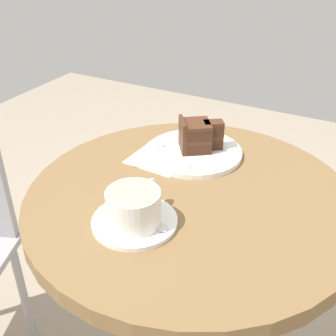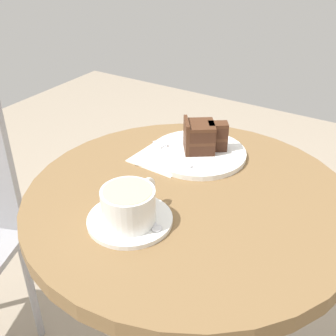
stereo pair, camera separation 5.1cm
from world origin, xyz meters
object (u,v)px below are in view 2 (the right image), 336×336
object	(u,v)px
napkin	(166,158)
coffee_cup	(129,205)
cake_plate	(198,153)
cake_slice	(202,137)
teaspoon	(153,220)
saucer	(130,220)
fork	(169,150)

from	to	relation	value
napkin	coffee_cup	bearing A→B (deg)	-163.34
cake_plate	cake_slice	world-z (taller)	cake_slice
coffee_cup	cake_slice	xyz separation A→B (m)	(0.30, 0.01, 0.00)
teaspoon	cake_plate	distance (m)	0.27
saucer	cake_slice	xyz separation A→B (m)	(0.29, 0.01, 0.04)
cake_plate	saucer	bearing A→B (deg)	-177.47
coffee_cup	cake_plate	world-z (taller)	coffee_cup
cake_plate	cake_slice	size ratio (longest dim) A/B	2.07
cake_slice	fork	bearing A→B (deg)	127.23
saucer	cake_slice	size ratio (longest dim) A/B	1.45
coffee_cup	napkin	bearing A→B (deg)	16.66
cake_plate	cake_slice	xyz separation A→B (m)	(0.01, -0.00, 0.04)
coffee_cup	cake_plate	bearing A→B (deg)	3.30
fork	napkin	distance (m)	0.02
coffee_cup	fork	distance (m)	0.26
cake_plate	napkin	world-z (taller)	cake_plate
cake_slice	coffee_cup	bearing A→B (deg)	-177.49
fork	napkin	size ratio (longest dim) A/B	0.95
saucer	teaspoon	distance (m)	0.04
cake_plate	fork	xyz separation A→B (m)	(-0.04, 0.06, 0.01)
saucer	teaspoon	size ratio (longest dim) A/B	2.05
cake_plate	fork	bearing A→B (deg)	122.95
cake_plate	fork	size ratio (longest dim) A/B	1.63
coffee_cup	cake_slice	distance (m)	0.30
teaspoon	napkin	world-z (taller)	teaspoon
cake_slice	saucer	bearing A→B (deg)	-178.25
teaspoon	cake_plate	xyz separation A→B (m)	(0.27, 0.05, -0.00)
cake_slice	cake_plate	bearing A→B (deg)	158.28
coffee_cup	teaspoon	world-z (taller)	coffee_cup
napkin	saucer	bearing A→B (deg)	-163.92
saucer	cake_slice	world-z (taller)	cake_slice
coffee_cup	teaspoon	bearing A→B (deg)	-60.61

